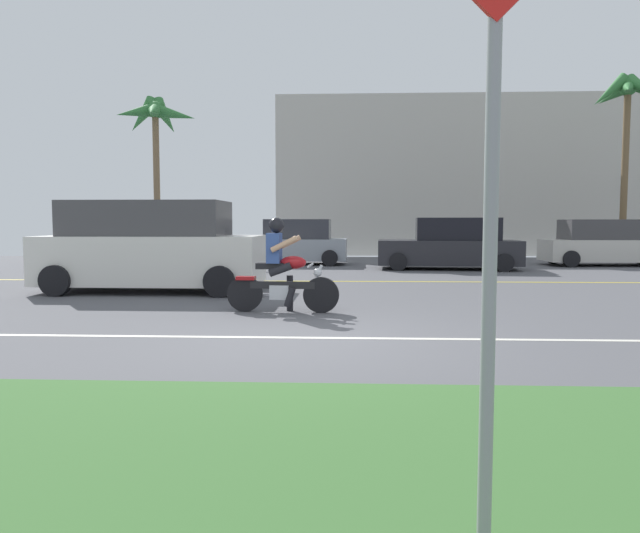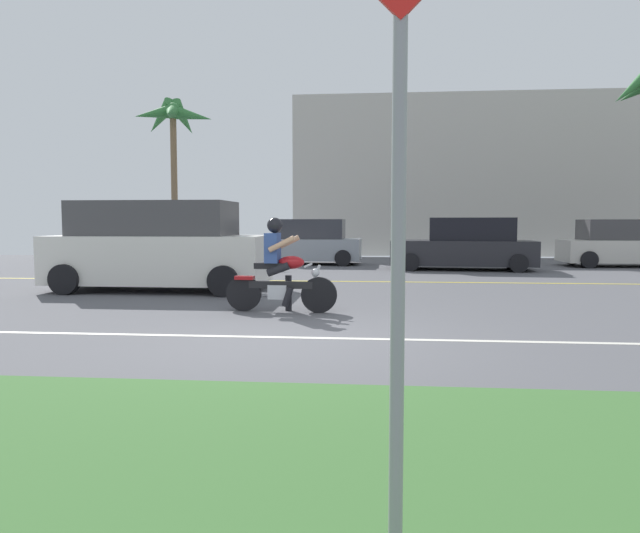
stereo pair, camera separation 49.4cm
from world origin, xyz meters
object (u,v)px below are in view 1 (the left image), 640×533
(motorcyclist, at_px, (282,272))
(parked_car_1, at_px, (294,243))
(parked_car_2, at_px, (451,245))
(parked_car_3, at_px, (605,244))
(suv_nearby, at_px, (151,248))
(palm_tree_1, at_px, (627,102))
(parked_car_0, at_px, (124,244))
(palm_tree_0, at_px, (155,121))
(street_sign, at_px, (492,161))

(motorcyclist, bearing_deg, parked_car_1, 94.19)
(parked_car_2, distance_m, parked_car_3, 5.90)
(suv_nearby, bearing_deg, parked_car_3, 31.67)
(parked_car_1, xyz_separation_m, palm_tree_1, (12.11, 1.32, 5.12))
(palm_tree_1, bearing_deg, parked_car_0, -173.90)
(motorcyclist, xyz_separation_m, palm_tree_1, (11.29, 12.55, 5.20))
(parked_car_3, distance_m, palm_tree_0, 17.46)
(motorcyclist, relative_size, parked_car_0, 0.46)
(motorcyclist, relative_size, parked_car_1, 0.48)
(parked_car_2, height_order, parked_car_3, parked_car_2)
(suv_nearby, height_order, street_sign, street_sign)
(palm_tree_0, distance_m, palm_tree_1, 17.89)
(motorcyclist, relative_size, street_sign, 0.65)
(palm_tree_1, distance_m, street_sign, 22.48)
(parked_car_1, distance_m, palm_tree_0, 7.83)
(palm_tree_0, height_order, street_sign, palm_tree_0)
(palm_tree_0, height_order, palm_tree_1, palm_tree_1)
(palm_tree_1, bearing_deg, parked_car_3, -129.67)
(parked_car_0, bearing_deg, parked_car_3, 1.40)
(suv_nearby, xyz_separation_m, parked_car_0, (-3.57, 7.75, -0.21))
(parked_car_2, distance_m, palm_tree_1, 9.20)
(parked_car_1, height_order, parked_car_3, parked_car_1)
(parked_car_1, bearing_deg, palm_tree_1, 6.23)
(parked_car_0, relative_size, palm_tree_0, 0.64)
(parked_car_2, xyz_separation_m, palm_tree_1, (6.87, 3.35, 5.11))
(parked_car_0, xyz_separation_m, palm_tree_0, (0.21, 3.03, 4.75))
(parked_car_1, relative_size, palm_tree_0, 0.61)
(parked_car_2, height_order, palm_tree_0, palm_tree_0)
(suv_nearby, xyz_separation_m, street_sign, (4.88, -10.23, 0.81))
(parked_car_0, distance_m, palm_tree_1, 18.87)
(parked_car_1, distance_m, palm_tree_1, 13.22)
(parked_car_1, bearing_deg, parked_car_2, -21.15)
(motorcyclist, height_order, parked_car_1, parked_car_1)
(suv_nearby, bearing_deg, street_sign, -64.50)
(parked_car_2, bearing_deg, palm_tree_0, 157.95)
(suv_nearby, relative_size, parked_car_3, 1.14)
(palm_tree_0, bearing_deg, parked_car_1, -22.86)
(suv_nearby, xyz_separation_m, parked_car_1, (2.37, 8.36, -0.21))
(suv_nearby, xyz_separation_m, parked_car_2, (7.61, 6.33, -0.19))
(parked_car_3, bearing_deg, parked_car_2, -161.95)
(parked_car_0, relative_size, parked_car_3, 0.96)
(parked_car_0, distance_m, street_sign, 19.89)
(street_sign, bearing_deg, parked_car_3, 65.58)
(parked_car_2, distance_m, palm_tree_0, 12.76)
(motorcyclist, bearing_deg, parked_car_0, 122.52)
(parked_car_3, distance_m, palm_tree_1, 5.50)
(street_sign, bearing_deg, palm_tree_1, 64.24)
(parked_car_0, bearing_deg, palm_tree_0, 86.07)
(parked_car_1, relative_size, palm_tree_1, 0.58)
(parked_car_1, distance_m, street_sign, 18.78)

